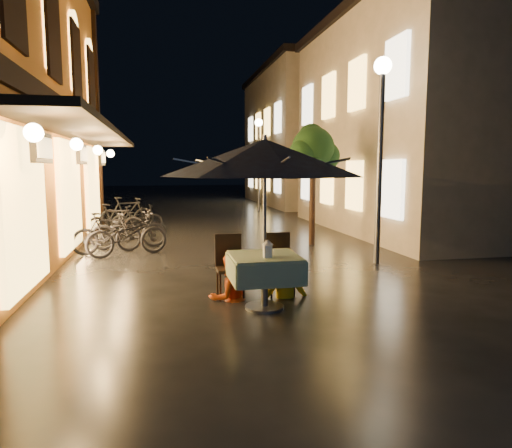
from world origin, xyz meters
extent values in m
plane|color=black|center=(0.00, 0.00, 0.00)|extent=(90.00, 90.00, 0.00)
cube|color=black|center=(-3.47, 4.00, 3.30)|extent=(0.12, 11.00, 0.35)
cube|color=black|center=(-2.90, 4.00, 2.75)|extent=(1.20, 10.50, 0.12)
cube|color=#FFC253|center=(-3.44, 3.00, 4.60)|extent=(0.10, 0.90, 1.50)
cube|color=#FFC253|center=(-3.44, 5.50, 4.60)|extent=(0.10, 0.90, 1.50)
cube|color=#FFC253|center=(-3.44, 8.00, 4.60)|extent=(0.10, 0.90, 1.50)
cube|color=#FFC253|center=(-3.44, 0.50, 1.40)|extent=(0.10, 2.20, 2.40)
cube|color=#FFC253|center=(-3.44, 4.00, 1.40)|extent=(0.10, 2.20, 2.40)
cube|color=#FFC253|center=(-3.44, 7.50, 1.40)|extent=(0.10, 2.20, 2.40)
cube|color=#BFAD97|center=(7.50, 6.50, 3.25)|extent=(7.00, 9.00, 6.50)
cube|color=black|center=(7.50, 6.50, 6.65)|extent=(7.30, 9.30, 0.30)
cube|color=#FFC253|center=(3.95, 3.20, 1.50)|extent=(0.10, 1.00, 1.40)
cube|color=#FFC253|center=(3.95, 3.20, 4.30)|extent=(0.10, 1.00, 1.40)
cube|color=#FFC253|center=(3.95, 5.40, 1.50)|extent=(0.10, 1.00, 1.40)
cube|color=#FFC253|center=(3.95, 5.40, 4.30)|extent=(0.10, 1.00, 1.40)
cube|color=#FFC253|center=(3.95, 7.60, 1.50)|extent=(0.10, 1.00, 1.40)
cube|color=#FFC253|center=(3.95, 7.60, 4.30)|extent=(0.10, 1.00, 1.40)
cube|color=#FFC253|center=(3.95, 9.80, 1.50)|extent=(0.10, 1.00, 1.40)
cube|color=#FFC253|center=(3.95, 9.80, 4.30)|extent=(0.10, 1.00, 1.40)
cube|color=#BFAD97|center=(7.50, 18.00, 3.50)|extent=(7.00, 10.00, 7.00)
cube|color=black|center=(7.50, 18.00, 7.15)|extent=(7.30, 10.30, 0.30)
cube|color=#FFC253|center=(3.95, 14.20, 1.50)|extent=(0.10, 1.00, 1.40)
cube|color=#FFC253|center=(3.95, 14.20, 4.30)|extent=(0.10, 1.00, 1.40)
cube|color=#FFC253|center=(3.95, 16.40, 1.50)|extent=(0.10, 1.00, 1.40)
cube|color=#FFC253|center=(3.95, 16.40, 4.30)|extent=(0.10, 1.00, 1.40)
cube|color=#FFC253|center=(3.95, 18.60, 1.50)|extent=(0.10, 1.00, 1.40)
cube|color=#FFC253|center=(3.95, 18.60, 4.30)|extent=(0.10, 1.00, 1.40)
cube|color=#FFC253|center=(3.95, 20.80, 1.50)|extent=(0.10, 1.00, 1.40)
cube|color=#FFC253|center=(3.95, 20.80, 4.30)|extent=(0.10, 1.00, 1.40)
cylinder|color=black|center=(2.40, 4.50, 1.10)|extent=(0.16, 0.16, 2.20)
sphere|color=black|center=(2.40, 4.50, 2.50)|extent=(1.10, 1.10, 1.10)
sphere|color=black|center=(2.75, 4.60, 2.30)|extent=(0.80, 0.80, 0.80)
sphere|color=black|center=(2.10, 4.35, 2.35)|extent=(0.76, 0.76, 0.76)
sphere|color=black|center=(2.45, 4.80, 2.80)|extent=(0.70, 0.70, 0.70)
sphere|color=black|center=(2.30, 4.25, 2.10)|extent=(0.60, 0.60, 0.60)
cylinder|color=#59595E|center=(3.00, 2.00, 2.00)|extent=(0.12, 0.12, 4.00)
sphere|color=#FFEFBD|center=(3.00, 2.00, 4.05)|extent=(0.36, 0.36, 0.36)
cylinder|color=#59595E|center=(3.00, 14.00, 2.00)|extent=(0.12, 0.12, 4.00)
sphere|color=#FFEFBD|center=(3.00, 14.00, 4.05)|extent=(0.36, 0.36, 0.36)
cylinder|color=#59595E|center=(-0.03, -0.58, 0.36)|extent=(0.10, 0.10, 0.72)
cylinder|color=#59595E|center=(-0.03, -0.58, 0.02)|extent=(0.56, 0.56, 0.04)
cube|color=#2B5A36|center=(-0.03, -0.58, 0.75)|extent=(0.95, 0.95, 0.06)
cube|color=#2B5A36|center=(0.45, -0.58, 0.58)|extent=(0.04, 0.95, 0.33)
cube|color=#2B5A36|center=(-0.50, -0.58, 0.58)|extent=(0.04, 0.95, 0.33)
cube|color=#2B5A36|center=(-0.03, -0.10, 0.58)|extent=(0.95, 0.04, 0.33)
cube|color=#2B5A36|center=(-0.03, -1.05, 0.58)|extent=(0.95, 0.04, 0.33)
cylinder|color=#59595E|center=(-0.03, -0.58, 1.15)|extent=(0.05, 0.05, 2.30)
cone|color=black|center=(-0.03, -0.58, 2.15)|extent=(2.86, 2.86, 0.51)
cylinder|color=#59595E|center=(-0.03, -0.58, 2.40)|extent=(0.06, 0.06, 0.12)
cube|color=black|center=(-0.43, 0.07, 0.45)|extent=(0.42, 0.42, 0.05)
cube|color=black|center=(-0.43, 0.26, 0.70)|extent=(0.42, 0.04, 0.55)
cylinder|color=black|center=(-0.61, -0.11, 0.21)|extent=(0.04, 0.04, 0.43)
cylinder|color=black|center=(-0.25, -0.11, 0.21)|extent=(0.04, 0.04, 0.43)
cylinder|color=black|center=(-0.61, 0.25, 0.21)|extent=(0.04, 0.04, 0.43)
cylinder|color=black|center=(-0.25, 0.25, 0.21)|extent=(0.04, 0.04, 0.43)
cube|color=black|center=(0.37, 0.07, 0.45)|extent=(0.42, 0.42, 0.05)
cube|color=black|center=(0.37, 0.26, 0.70)|extent=(0.42, 0.04, 0.55)
cylinder|color=black|center=(0.19, -0.11, 0.21)|extent=(0.04, 0.04, 0.43)
cylinder|color=black|center=(0.55, -0.11, 0.21)|extent=(0.04, 0.04, 0.43)
cylinder|color=black|center=(0.19, 0.25, 0.21)|extent=(0.04, 0.04, 0.43)
cylinder|color=black|center=(0.55, 0.25, 0.21)|extent=(0.04, 0.04, 0.43)
cube|color=white|center=(-0.03, -0.76, 0.87)|extent=(0.11, 0.11, 0.18)
cube|color=#FFD88C|center=(-0.03, -0.76, 0.86)|extent=(0.07, 0.07, 0.12)
cone|color=white|center=(-0.03, -0.76, 0.99)|extent=(0.16, 0.16, 0.07)
imported|color=#DF4D15|center=(-0.45, -0.01, 0.68)|extent=(0.79, 0.70, 1.37)
imported|color=yellow|center=(0.41, -0.03, 0.74)|extent=(0.97, 0.58, 1.48)
imported|color=black|center=(-2.23, 3.88, 0.49)|extent=(1.98, 1.32, 0.99)
imported|color=black|center=(-2.70, 4.24, 0.49)|extent=(1.69, 1.00, 0.98)
imported|color=black|center=(-2.26, 4.85, 0.49)|extent=(1.94, 0.97, 0.97)
imported|color=black|center=(-2.71, 6.39, 0.50)|extent=(1.73, 0.74, 1.01)
imported|color=black|center=(-2.21, 8.05, 0.41)|extent=(1.65, 0.80, 0.83)
imported|color=black|center=(-2.54, 8.42, 0.54)|extent=(1.85, 1.09, 1.07)
camera|label=1|loc=(-1.44, -6.79, 2.02)|focal=32.00mm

